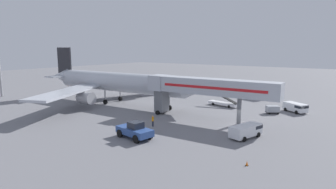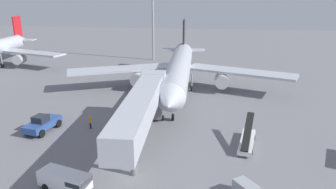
{
  "view_description": "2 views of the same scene",
  "coord_description": "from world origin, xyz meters",
  "px_view_note": "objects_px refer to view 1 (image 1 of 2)",
  "views": [
    {
      "loc": [
        -43.73,
        -16.41,
        12.44
      ],
      "look_at": [
        4.58,
        17.76,
        2.78
      ],
      "focal_mm": 30.59,
      "sensor_mm": 36.0,
      "label": 1
    },
    {
      "loc": [
        7.76,
        -27.87,
        18.22
      ],
      "look_at": [
        1.41,
        17.53,
        3.55
      ],
      "focal_mm": 33.56,
      "sensor_mm": 36.0,
      "label": 2
    }
  ],
  "objects_px": {
    "airplane_at_gate": "(114,82)",
    "belt_loader_truck": "(223,103)",
    "pushback_tug": "(135,130)",
    "service_van_near_right": "(246,130)",
    "baggage_cart_near_left": "(272,109)",
    "service_van_rear_left": "(256,93)",
    "safety_cone_alpha": "(247,163)",
    "service_van_mid_right": "(296,107)",
    "jet_bridge": "(202,88)",
    "ground_crew_worker_foreground": "(153,120)"
  },
  "relations": [
    {
      "from": "service_van_rear_left",
      "to": "safety_cone_alpha",
      "type": "distance_m",
      "value": 43.06
    },
    {
      "from": "service_van_near_right",
      "to": "ground_crew_worker_foreground",
      "type": "height_order",
      "value": "ground_crew_worker_foreground"
    },
    {
      "from": "airplane_at_gate",
      "to": "belt_loader_truck",
      "type": "bearing_deg",
      "value": -63.51
    },
    {
      "from": "service_van_rear_left",
      "to": "ground_crew_worker_foreground",
      "type": "distance_m",
      "value": 35.12
    },
    {
      "from": "service_van_mid_right",
      "to": "service_van_rear_left",
      "type": "bearing_deg",
      "value": 46.86
    },
    {
      "from": "service_van_rear_left",
      "to": "baggage_cart_near_left",
      "type": "distance_m",
      "value": 16.52
    },
    {
      "from": "jet_bridge",
      "to": "safety_cone_alpha",
      "type": "height_order",
      "value": "jet_bridge"
    },
    {
      "from": "airplane_at_gate",
      "to": "baggage_cart_near_left",
      "type": "distance_m",
      "value": 34.24
    },
    {
      "from": "belt_loader_truck",
      "to": "service_van_mid_right",
      "type": "relative_size",
      "value": 1.43
    },
    {
      "from": "service_van_near_right",
      "to": "safety_cone_alpha",
      "type": "bearing_deg",
      "value": -159.4
    },
    {
      "from": "airplane_at_gate",
      "to": "belt_loader_truck",
      "type": "xyz_separation_m",
      "value": [
        10.89,
        -21.85,
        -3.99
      ]
    },
    {
      "from": "service_van_near_right",
      "to": "pushback_tug",
      "type": "bearing_deg",
      "value": 126.68
    },
    {
      "from": "service_van_mid_right",
      "to": "baggage_cart_near_left",
      "type": "xyz_separation_m",
      "value": [
        -3.77,
        3.36,
        -0.22
      ]
    },
    {
      "from": "jet_bridge",
      "to": "service_van_mid_right",
      "type": "height_order",
      "value": "jet_bridge"
    },
    {
      "from": "airplane_at_gate",
      "to": "jet_bridge",
      "type": "xyz_separation_m",
      "value": [
        -1.9,
        -23.64,
        0.83
      ]
    },
    {
      "from": "service_van_near_right",
      "to": "service_van_rear_left",
      "type": "relative_size",
      "value": 1.05
    },
    {
      "from": "ground_crew_worker_foreground",
      "to": "airplane_at_gate",
      "type": "bearing_deg",
      "value": 61.46
    },
    {
      "from": "airplane_at_gate",
      "to": "safety_cone_alpha",
      "type": "height_order",
      "value": "airplane_at_gate"
    },
    {
      "from": "service_van_near_right",
      "to": "safety_cone_alpha",
      "type": "distance_m",
      "value": 10.15
    },
    {
      "from": "pushback_tug",
      "to": "service_van_rear_left",
      "type": "bearing_deg",
      "value": -4.7
    },
    {
      "from": "baggage_cart_near_left",
      "to": "ground_crew_worker_foreground",
      "type": "distance_m",
      "value": 24.18
    },
    {
      "from": "airplane_at_gate",
      "to": "jet_bridge",
      "type": "bearing_deg",
      "value": -94.6
    },
    {
      "from": "service_van_mid_right",
      "to": "service_van_rear_left",
      "type": "distance_m",
      "value": 15.59
    },
    {
      "from": "service_van_mid_right",
      "to": "safety_cone_alpha",
      "type": "bearing_deg",
      "value": -177.45
    },
    {
      "from": "belt_loader_truck",
      "to": "baggage_cart_near_left",
      "type": "xyz_separation_m",
      "value": [
        -1.16,
        -10.74,
        0.06
      ]
    },
    {
      "from": "pushback_tug",
      "to": "baggage_cart_near_left",
      "type": "xyz_separation_m",
      "value": [
        26.56,
        -11.38,
        -0.28
      ]
    },
    {
      "from": "jet_bridge",
      "to": "service_van_rear_left",
      "type": "xyz_separation_m",
      "value": [
        26.06,
        -0.94,
        -4.24
      ]
    },
    {
      "from": "airplane_at_gate",
      "to": "baggage_cart_near_left",
      "type": "relative_size",
      "value": 16.62
    },
    {
      "from": "pushback_tug",
      "to": "belt_loader_truck",
      "type": "distance_m",
      "value": 27.73
    },
    {
      "from": "baggage_cart_near_left",
      "to": "service_van_rear_left",
      "type": "bearing_deg",
      "value": 29.04
    },
    {
      "from": "jet_bridge",
      "to": "baggage_cart_near_left",
      "type": "distance_m",
      "value": 15.43
    },
    {
      "from": "service_van_mid_right",
      "to": "pushback_tug",
      "type": "bearing_deg",
      "value": 154.07
    },
    {
      "from": "airplane_at_gate",
      "to": "service_van_mid_right",
      "type": "distance_m",
      "value": 38.58
    },
    {
      "from": "belt_loader_truck",
      "to": "service_van_near_right",
      "type": "distance_m",
      "value": 21.9
    },
    {
      "from": "airplane_at_gate",
      "to": "service_van_mid_right",
      "type": "bearing_deg",
      "value": -69.42
    },
    {
      "from": "belt_loader_truck",
      "to": "service_van_near_right",
      "type": "bearing_deg",
      "value": -147.06
    },
    {
      "from": "airplane_at_gate",
      "to": "belt_loader_truck",
      "type": "distance_m",
      "value": 24.73
    },
    {
      "from": "ground_crew_worker_foreground",
      "to": "service_van_mid_right",
      "type": "bearing_deg",
      "value": -34.39
    },
    {
      "from": "airplane_at_gate",
      "to": "ground_crew_worker_foreground",
      "type": "relative_size",
      "value": 24.35
    },
    {
      "from": "baggage_cart_near_left",
      "to": "pushback_tug",
      "type": "bearing_deg",
      "value": 156.8
    },
    {
      "from": "service_van_near_right",
      "to": "baggage_cart_near_left",
      "type": "distance_m",
      "value": 17.26
    },
    {
      "from": "pushback_tug",
      "to": "belt_loader_truck",
      "type": "bearing_deg",
      "value": -1.32
    },
    {
      "from": "pushback_tug",
      "to": "service_van_rear_left",
      "type": "xyz_separation_m",
      "value": [
        41.0,
        -3.37,
        0.24
      ]
    },
    {
      "from": "airplane_at_gate",
      "to": "service_van_rear_left",
      "type": "bearing_deg",
      "value": -45.49
    },
    {
      "from": "pushback_tug",
      "to": "service_van_mid_right",
      "type": "distance_m",
      "value": 33.73
    },
    {
      "from": "pushback_tug",
      "to": "service_van_rear_left",
      "type": "relative_size",
      "value": 1.11
    },
    {
      "from": "airplane_at_gate",
      "to": "safety_cone_alpha",
      "type": "bearing_deg",
      "value": -114.44
    },
    {
      "from": "service_van_near_right",
      "to": "service_van_rear_left",
      "type": "height_order",
      "value": "service_van_rear_left"
    },
    {
      "from": "airplane_at_gate",
      "to": "safety_cone_alpha",
      "type": "relative_size",
      "value": 90.68
    },
    {
      "from": "baggage_cart_near_left",
      "to": "ground_crew_worker_foreground",
      "type": "height_order",
      "value": "ground_crew_worker_foreground"
    }
  ]
}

